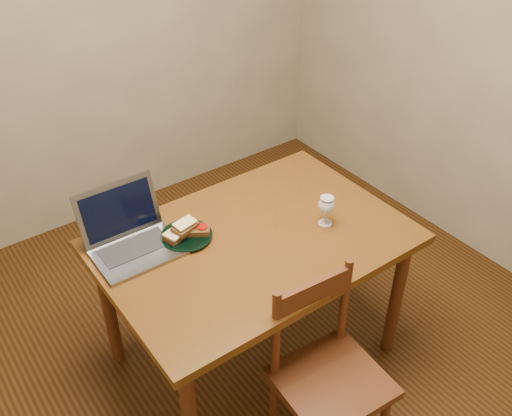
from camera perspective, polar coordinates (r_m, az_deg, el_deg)
floor at (r=2.97m, az=-0.37°, el=-14.67°), size 3.20×3.20×0.02m
back_wall at (r=3.47m, az=-17.07°, el=18.00°), size 3.20×0.02×2.60m
right_wall at (r=3.26m, az=24.05°, el=15.40°), size 0.02×3.20×2.60m
table at (r=2.51m, az=-0.19°, el=-4.55°), size 1.30×0.90×0.74m
chair at (r=2.33m, az=7.28°, el=-15.70°), size 0.44×0.42×0.44m
plate at (r=2.47m, az=-6.96°, el=-2.84°), size 0.22×0.22×0.02m
sandwich_cheese at (r=2.45m, az=-7.88°, el=-2.53°), size 0.13×0.10×0.04m
sandwich_tomato at (r=2.46m, az=-6.02°, el=-2.10°), size 0.14×0.12×0.04m
sandwich_top at (r=2.44m, az=-7.11°, el=-1.81°), size 0.13×0.10×0.03m
milk_glass at (r=2.51m, az=7.02°, el=-0.27°), size 0.07×0.07×0.14m
laptop at (r=2.44m, az=-12.60°, el=-2.40°), size 0.36×0.33×0.25m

